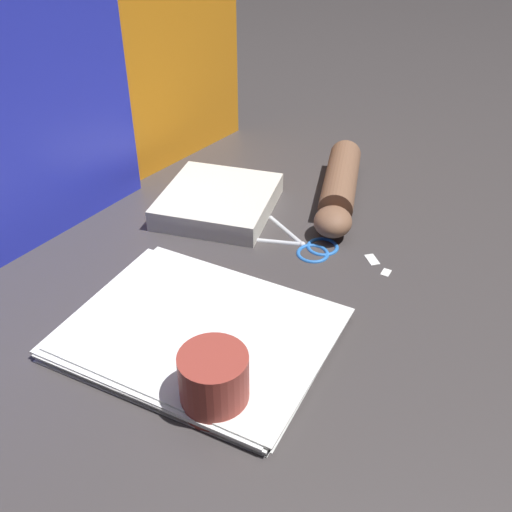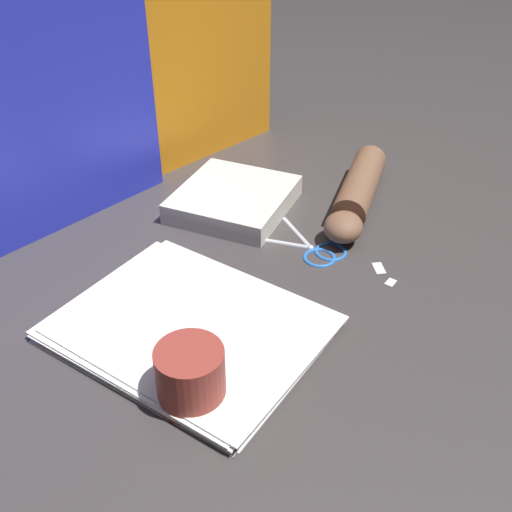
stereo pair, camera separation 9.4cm
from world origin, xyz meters
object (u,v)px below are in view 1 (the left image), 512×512
object	(u,v)px
hand_forearm	(339,188)
mug	(214,382)
paper_stack	(198,332)
scissors	(306,244)
book_closed	(218,201)

from	to	relation	value
hand_forearm	mug	distance (m)	0.56
paper_stack	scissors	bearing A→B (deg)	-6.02
scissors	book_closed	bearing A→B (deg)	82.63
paper_stack	hand_forearm	world-z (taller)	hand_forearm
scissors	hand_forearm	size ratio (longest dim) A/B	0.52
hand_forearm	mug	bearing A→B (deg)	-172.21
scissors	hand_forearm	bearing A→B (deg)	4.94
hand_forearm	mug	world-z (taller)	mug
paper_stack	hand_forearm	distance (m)	0.46
book_closed	hand_forearm	distance (m)	0.24
scissors	paper_stack	bearing A→B (deg)	173.98
scissors	hand_forearm	xyz separation A→B (m)	(0.17, 0.01, 0.03)
book_closed	mug	distance (m)	0.49
paper_stack	mug	xyz separation A→B (m)	(-0.09, -0.09, 0.03)
book_closed	hand_forearm	bearing A→B (deg)	-52.42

